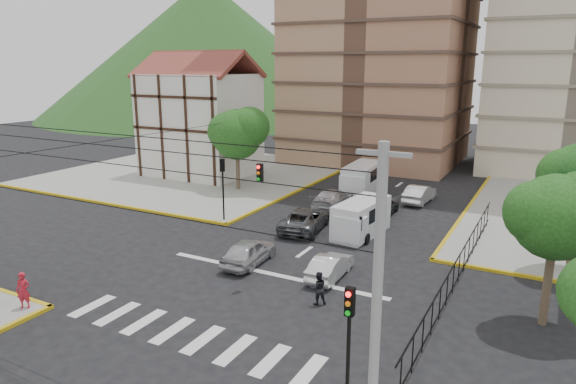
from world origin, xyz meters
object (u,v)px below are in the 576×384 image
Objects in this scene: car_silver_front_left at (249,252)px; van_left_lane at (361,179)px; van_right_lane at (360,219)px; car_white_front_right at (330,266)px; traffic_light_se at (349,332)px; pedestrian_sw_corner at (23,290)px; pedestrian_crosswalk at (318,288)px; traffic_light_nw at (223,179)px.

van_left_lane is at bearing -92.90° from car_silver_front_left.
car_white_front_right is (1.00, -7.12, -0.48)m from van_right_lane.
traffic_light_se is 1.04× the size of car_silver_front_left.
van_right_lane reaches higher than pedestrian_sw_corner.
traffic_light_se is at bearing -65.20° from van_right_lane.
pedestrian_crosswalk is (5.54, -2.71, 0.08)m from car_silver_front_left.
pedestrian_crosswalk is at bearing 150.62° from car_silver_front_left.
van_left_lane is 28.58m from pedestrian_sw_corner.
pedestrian_crosswalk is (-4.20, 6.94, -2.31)m from traffic_light_se.
car_white_front_right is at bearing 13.44° from pedestrian_sw_corner.
van_right_lane is 10.39m from pedestrian_crosswalk.
traffic_light_nw is at bearing 135.00° from traffic_light_se.
traffic_light_se is 29.76m from van_left_lane.
traffic_light_nw is 12.27m from car_white_front_right.
van_right_lane is 1.37× the size of car_white_front_right.
traffic_light_nw is (-15.60, 15.60, 0.00)m from traffic_light_se.
van_left_lane is (-3.91, 10.84, 0.10)m from van_right_lane.
van_left_lane is 1.33× the size of car_silver_front_left.
car_white_front_right is at bearing -178.50° from car_silver_front_left.
car_white_front_right is at bearing -77.50° from van_left_lane.
traffic_light_se is at bearing -29.63° from pedestrian_sw_corner.
pedestrian_sw_corner reaches higher than car_silver_front_left.
van_right_lane reaches higher than car_silver_front_left.
pedestrian_crosswalk reaches higher than car_silver_front_left.
van_right_lane is at bearing -72.95° from van_left_lane.
car_silver_front_left reaches higher than car_white_front_right.
traffic_light_se is 1.14× the size of car_white_front_right.
van_right_lane is 7.21m from car_white_front_right.
van_left_lane is 3.32× the size of pedestrian_sw_corner.
traffic_light_se reaches higher than pedestrian_crosswalk.
van_right_lane is 0.93× the size of van_left_lane.
van_right_lane is (-5.94, 17.18, -1.99)m from traffic_light_se.
traffic_light_nw is 1.14× the size of car_white_front_right.
pedestrian_sw_corner is at bearing -104.63° from van_left_lane.
traffic_light_nw is 14.50m from pedestrian_crosswalk.
car_silver_front_left is at bearing -45.36° from traffic_light_nw.
traffic_light_nw is 13.81m from van_left_lane.
van_right_lane is 3.27× the size of pedestrian_crosswalk.
car_white_front_right is (4.79, 0.40, -0.09)m from car_silver_front_left.
traffic_light_nw reaches higher than car_white_front_right.
pedestrian_sw_corner reaches higher than car_white_front_right.
pedestrian_sw_corner is (-10.77, -10.01, 0.37)m from car_white_front_right.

